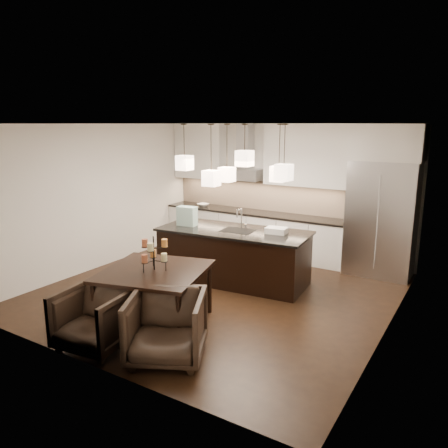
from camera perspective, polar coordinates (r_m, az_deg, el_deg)
The scene contains 37 objects.
floor at distance 7.54m, azimuth -0.81°, elevation -8.92°, with size 5.50×5.50×0.02m, color black.
ceiling at distance 7.00m, azimuth -0.88°, elevation 13.05°, with size 5.50×5.50×0.02m, color white.
wall_back at distance 9.54m, azimuth 8.10°, elevation 4.40°, with size 5.50×0.02×2.80m, color silver.
wall_front at distance 5.09m, azimuth -17.77°, elevation -3.62°, with size 5.50×0.02×2.80m, color silver.
wall_left at distance 8.90m, azimuth -16.04°, elevation 3.41°, with size 0.02×5.50×2.80m, color silver.
wall_right at distance 6.15m, azimuth 21.44°, elevation -1.10°, with size 0.02×5.50×2.80m, color silver.
refrigerator at distance 8.62m, azimuth 19.88°, elevation 0.64°, with size 1.20×0.72×2.15m, color #B7B7BA.
fridge_panel at distance 8.45m, azimuth 20.61°, elevation 9.95°, with size 1.26×0.72×0.65m, color silver.
lower_cabinets at distance 9.70m, azimuth 3.76°, elevation -1.14°, with size 4.21×0.62×0.88m, color silver.
countertop at distance 9.60m, azimuth 3.80°, elevation 1.52°, with size 4.21×0.66×0.04m, color black.
backsplash at distance 9.80m, azimuth 4.65°, elevation 3.74°, with size 4.21×0.02×0.63m, color beige.
upper_cab_left at distance 10.32m, azimuth -3.09°, elevation 9.47°, with size 1.25×0.35×1.25m, color silver.
upper_cab_right at distance 9.08m, azimuth 11.00°, elevation 8.78°, with size 1.86×0.35×1.25m, color silver.
hood_canopy at distance 9.66m, azimuth 2.43°, elevation 6.53°, with size 0.90×0.52×0.24m, color #B7B7BA.
hood_chimney at distance 9.71m, azimuth 2.79°, elevation 10.11°, with size 0.30×0.28×0.96m, color #B7B7BA.
fruit_bowl at distance 10.21m, azimuth -2.75°, elevation 2.51°, with size 0.26×0.26×0.06m, color silver.
island_body at distance 7.90m, azimuth 1.26°, elevation -4.29°, with size 2.60×1.04×0.92m, color black.
island_top at distance 7.77m, azimuth 1.27°, elevation -0.92°, with size 2.68×1.12×0.04m, color black.
faucet at distance 7.77m, azimuth 2.30°, elevation 0.73°, with size 0.10×0.25×0.40m, color silver, non-canonical shape.
tote_bag at distance 8.09m, azimuth -4.85°, elevation 1.04°, with size 0.35×0.19×0.35m, color #286B53.
food_container at distance 7.55m, azimuth 6.88°, elevation -0.84°, with size 0.35×0.25×0.10m, color silver.
dining_table at distance 6.32m, azimuth -8.94°, elevation -9.43°, with size 1.36×1.36×0.82m, color black, non-canonical shape.
candelabra at distance 6.10m, azimuth -9.15°, elevation -3.77°, with size 0.39×0.39×0.48m, color black, non-canonical shape.
candle_a at distance 6.05m, azimuth -7.83°, elevation -4.32°, with size 0.08×0.08×0.11m, color beige.
candle_b at distance 6.26m, azimuth -9.26°, elevation -3.79°, with size 0.08×0.08×0.11m, color orange.
candle_c at distance 6.04m, azimuth -10.33°, elevation -4.46°, with size 0.08×0.08×0.11m, color #A15233.
candle_d at distance 6.10m, azimuth -7.78°, elevation -2.47°, with size 0.08×0.08×0.11m, color orange.
candle_e at distance 6.15m, azimuth -10.31°, elevation -2.45°, with size 0.08×0.08×0.11m, color #A15233.
candle_f at distance 5.93m, azimuth -9.60°, elevation -2.98°, with size 0.08×0.08×0.11m, color beige.
armchair_left at distance 5.89m, azimuth -16.55°, elevation -11.79°, with size 0.83×0.85×0.78m, color black.
armchair_right at distance 5.43m, azimuth -7.51°, elevation -13.19°, with size 0.88×0.91×0.83m, color black.
pendant_a at distance 7.85m, azimuth -5.18°, elevation 7.96°, with size 0.24×0.24×0.26m, color #FCD9B9.
pendant_b at distance 7.90m, azimuth 0.38°, elevation 6.48°, with size 0.24×0.24×0.26m, color #FCD9B9.
pendant_c at distance 7.30m, azimuth 2.70°, elevation 8.55°, with size 0.24×0.24×0.26m, color #FCD9B9.
pendant_d at distance 7.38m, azimuth 7.17°, elevation 6.51°, with size 0.24×0.24×0.26m, color #FCD9B9.
pendant_e at distance 7.02m, azimuth 7.81°, elevation 6.69°, with size 0.24×0.24×0.26m, color #FCD9B9.
pendant_f at distance 7.35m, azimuth -1.67°, elevation 6.00°, with size 0.24×0.24×0.26m, color #FCD9B9.
Camera 1 is at (3.75, -5.90, 2.80)m, focal length 35.00 mm.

